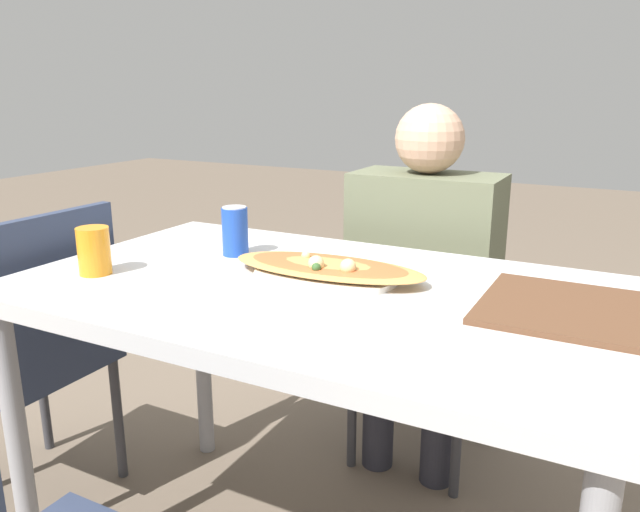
{
  "coord_description": "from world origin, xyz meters",
  "views": [
    {
      "loc": [
        0.61,
        -1.14,
        1.2
      ],
      "look_at": [
        -0.0,
        0.02,
        0.84
      ],
      "focal_mm": 35.0,
      "sensor_mm": 36.0,
      "label": 1
    }
  ],
  "objects_px": {
    "chair_side_left": "(38,345)",
    "pizza_main": "(327,269)",
    "chair_far_seated": "(432,309)",
    "drink_glass": "(94,251)",
    "dining_table": "(318,318)",
    "soda_can": "(235,231)",
    "person_seated": "(423,263)"
  },
  "relations": [
    {
      "from": "chair_side_left",
      "to": "soda_can",
      "type": "xyz_separation_m",
      "value": [
        0.55,
        0.2,
        0.35
      ]
    },
    {
      "from": "chair_far_seated",
      "to": "chair_side_left",
      "type": "xyz_separation_m",
      "value": [
        -0.89,
        -0.8,
        0.0
      ]
    },
    {
      "from": "dining_table",
      "to": "person_seated",
      "type": "xyz_separation_m",
      "value": [
        0.04,
        0.61,
        -0.02
      ]
    },
    {
      "from": "dining_table",
      "to": "chair_far_seated",
      "type": "bearing_deg",
      "value": 87.12
    },
    {
      "from": "dining_table",
      "to": "soda_can",
      "type": "distance_m",
      "value": 0.36
    },
    {
      "from": "chair_far_seated",
      "to": "pizza_main",
      "type": "relative_size",
      "value": 1.88
    },
    {
      "from": "chair_far_seated",
      "to": "drink_glass",
      "type": "bearing_deg",
      "value": 59.33
    },
    {
      "from": "dining_table",
      "to": "person_seated",
      "type": "height_order",
      "value": "person_seated"
    },
    {
      "from": "person_seated",
      "to": "soda_can",
      "type": "relative_size",
      "value": 9.18
    },
    {
      "from": "pizza_main",
      "to": "soda_can",
      "type": "xyz_separation_m",
      "value": [
        -0.3,
        0.06,
        0.04
      ]
    },
    {
      "from": "dining_table",
      "to": "drink_glass",
      "type": "relative_size",
      "value": 12.12
    },
    {
      "from": "person_seated",
      "to": "soda_can",
      "type": "bearing_deg",
      "value": 55.17
    },
    {
      "from": "chair_far_seated",
      "to": "soda_can",
      "type": "relative_size",
      "value": 7.04
    },
    {
      "from": "chair_side_left",
      "to": "pizza_main",
      "type": "bearing_deg",
      "value": -80.89
    },
    {
      "from": "soda_can",
      "to": "chair_side_left",
      "type": "bearing_deg",
      "value": -160.05
    },
    {
      "from": "dining_table",
      "to": "chair_side_left",
      "type": "distance_m",
      "value": 0.88
    },
    {
      "from": "dining_table",
      "to": "chair_far_seated",
      "type": "height_order",
      "value": "chair_far_seated"
    },
    {
      "from": "chair_side_left",
      "to": "pizza_main",
      "type": "distance_m",
      "value": 0.91
    },
    {
      "from": "person_seated",
      "to": "drink_glass",
      "type": "height_order",
      "value": "person_seated"
    },
    {
      "from": "chair_far_seated",
      "to": "drink_glass",
      "type": "distance_m",
      "value": 1.09
    },
    {
      "from": "pizza_main",
      "to": "drink_glass",
      "type": "distance_m",
      "value": 0.54
    },
    {
      "from": "person_seated",
      "to": "chair_far_seated",
      "type": "bearing_deg",
      "value": -90.0
    },
    {
      "from": "chair_far_seated",
      "to": "drink_glass",
      "type": "height_order",
      "value": "drink_glass"
    },
    {
      "from": "chair_far_seated",
      "to": "drink_glass",
      "type": "relative_size",
      "value": 8.06
    },
    {
      "from": "chair_far_seated",
      "to": "dining_table",
      "type": "bearing_deg",
      "value": 87.12
    },
    {
      "from": "dining_table",
      "to": "chair_far_seated",
      "type": "xyz_separation_m",
      "value": [
        0.04,
        0.73,
        -0.21
      ]
    },
    {
      "from": "chair_side_left",
      "to": "person_seated",
      "type": "xyz_separation_m",
      "value": [
        0.89,
        0.69,
        0.18
      ]
    },
    {
      "from": "person_seated",
      "to": "chair_side_left",
      "type": "bearing_deg",
      "value": 37.77
    },
    {
      "from": "dining_table",
      "to": "chair_side_left",
      "type": "relative_size",
      "value": 1.5
    },
    {
      "from": "chair_far_seated",
      "to": "pizza_main",
      "type": "height_order",
      "value": "chair_far_seated"
    },
    {
      "from": "dining_table",
      "to": "person_seated",
      "type": "bearing_deg",
      "value": 86.59
    },
    {
      "from": "dining_table",
      "to": "drink_glass",
      "type": "bearing_deg",
      "value": -161.48
    }
  ]
}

